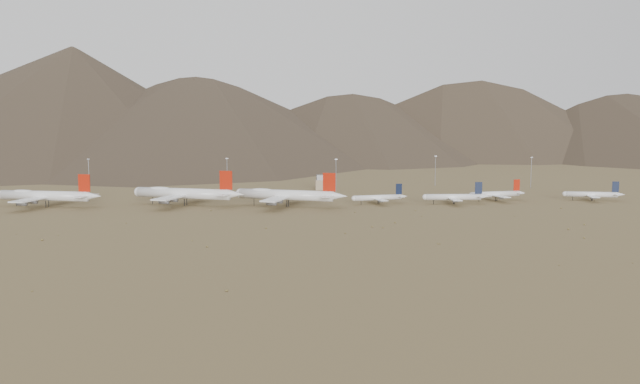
{
  "coord_description": "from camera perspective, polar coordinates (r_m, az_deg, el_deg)",
  "views": [
    {
      "loc": [
        -14.73,
        -373.97,
        52.86
      ],
      "look_at": [
        21.64,
        30.0,
        8.2
      ],
      "focal_mm": 35.0,
      "sensor_mm": 36.0,
      "label": 1
    }
  ],
  "objects": [
    {
      "name": "ground",
      "position": [
        377.98,
        -2.86,
        -1.76
      ],
      "size": [
        3000.0,
        3000.0,
        0.0
      ],
      "primitive_type": "plane",
      "color": "olive",
      "rests_on": "ground"
    },
    {
      "name": "mountain_ridge",
      "position": [
        1277.76,
        -4.55,
        10.62
      ],
      "size": [
        4400.0,
        1000.0,
        300.0
      ],
      "color": "#493C2C",
      "rests_on": "ground"
    },
    {
      "name": "widebody_west",
      "position": [
        431.96,
        -23.8,
        -0.3
      ],
      "size": [
        70.03,
        55.41,
        21.35
      ],
      "rotation": [
        0.0,
        0.0,
        -0.28
      ],
      "color": "white",
      "rests_on": "ground"
    },
    {
      "name": "widebody_centre",
      "position": [
        412.02,
        -12.33,
        -0.12
      ],
      "size": [
        74.2,
        59.36,
        23.17
      ],
      "rotation": [
        0.0,
        0.0,
        -0.36
      ],
      "color": "white",
      "rests_on": "ground"
    },
    {
      "name": "widebody_east",
      "position": [
        397.1,
        -3.11,
        -0.26
      ],
      "size": [
        71.02,
        56.96,
        22.33
      ],
      "rotation": [
        0.0,
        0.0,
        -0.38
      ],
      "color": "white",
      "rests_on": "ground"
    },
    {
      "name": "narrowbody_a",
      "position": [
        413.05,
        5.41,
        -0.51
      ],
      "size": [
        39.15,
        28.65,
        13.05
      ],
      "rotation": [
        0.0,
        0.0,
        0.19
      ],
      "color": "white",
      "rests_on": "ground"
    },
    {
      "name": "narrowbody_b",
      "position": [
        419.51,
        12.21,
        -0.45
      ],
      "size": [
        44.21,
        31.73,
        14.58
      ],
      "rotation": [
        0.0,
        0.0,
        -0.05
      ],
      "color": "white",
      "rests_on": "ground"
    },
    {
      "name": "narrowbody_c",
      "position": [
        443.97,
        15.86,
        -0.19
      ],
      "size": [
        43.1,
        31.58,
        14.39
      ],
      "rotation": [
        0.0,
        0.0,
        0.2
      ],
      "color": "white",
      "rests_on": "ground"
    },
    {
      "name": "narrowbody_d",
      "position": [
        467.22,
        23.66,
        -0.2
      ],
      "size": [
        40.23,
        29.65,
        13.53
      ],
      "rotation": [
        0.0,
        0.0,
        -0.24
      ],
      "color": "white",
      "rests_on": "ground"
    },
    {
      "name": "control_tower",
      "position": [
        498.27,
        0.03,
        0.81
      ],
      "size": [
        8.0,
        8.0,
        12.0
      ],
      "color": "tan",
      "rests_on": "ground"
    },
    {
      "name": "mast_far_west",
      "position": [
        518.62,
        -20.38,
        1.61
      ],
      "size": [
        2.0,
        0.6,
        25.7
      ],
      "color": "gray",
      "rests_on": "ground"
    },
    {
      "name": "mast_west",
      "position": [
        500.13,
        -8.49,
        1.78
      ],
      "size": [
        2.0,
        0.6,
        25.7
      ],
      "color": "gray",
      "rests_on": "ground"
    },
    {
      "name": "mast_centre",
      "position": [
        483.71,
        1.47,
        1.7
      ],
      "size": [
        2.0,
        0.6,
        25.7
      ],
      "color": "gray",
      "rests_on": "ground"
    },
    {
      "name": "mast_east",
      "position": [
        538.31,
        10.5,
        2.06
      ],
      "size": [
        2.0,
        0.6,
        25.7
      ],
      "color": "gray",
      "rests_on": "ground"
    },
    {
      "name": "mast_far_east",
      "position": [
        538.85,
        18.75,
        1.84
      ],
      "size": [
        2.0,
        0.6,
        25.7
      ],
      "color": "gray",
      "rests_on": "ground"
    },
    {
      "name": "desert_scrub",
      "position": [
        298.27,
        2.54,
        -3.87
      ],
      "size": [
        435.17,
        185.38,
        0.88
      ],
      "color": "olive",
      "rests_on": "ground"
    }
  ]
}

